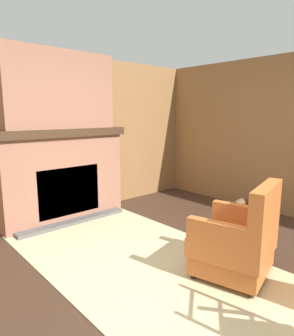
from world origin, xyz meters
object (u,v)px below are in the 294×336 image
storage_case (89,122)px  oil_lamp_vase (37,121)px  firewood_stack (240,209)px  decorative_plate_on_mantel (55,119)px  armchair (237,242)px

storage_case → oil_lamp_vase: bearing=-90.0°
firewood_stack → decorative_plate_on_mantel: (-1.70, -2.12, 1.38)m
firewood_stack → decorative_plate_on_mantel: 3.05m
armchair → oil_lamp_vase: size_ratio=2.92×
armchair → oil_lamp_vase: 2.94m
armchair → oil_lamp_vase: (-2.61, -0.80, 1.11)m
storage_case → decorative_plate_on_mantel: 0.53m
decorative_plate_on_mantel → armchair: bearing=11.3°
armchair → decorative_plate_on_mantel: (-2.63, -0.52, 1.13)m
firewood_stack → oil_lamp_vase: (-1.68, -2.40, 1.35)m
firewood_stack → storage_case: (-1.68, -1.60, 1.32)m
armchair → decorative_plate_on_mantel: bearing=-2.6°
armchair → storage_case: storage_case is taller
armchair → firewood_stack: (-0.92, 1.60, -0.25)m
firewood_stack → storage_case: storage_case is taller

